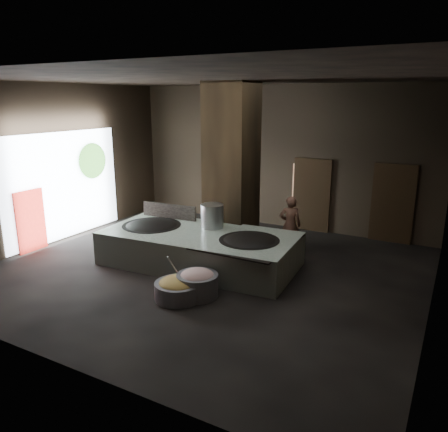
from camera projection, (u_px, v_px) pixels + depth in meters
The scene contains 28 objects.
floor at pixel (206, 271), 10.74m from camera, with size 10.00×9.00×0.10m, color black.
ceiling at pixel (204, 76), 9.54m from camera, with size 10.00×9.00×0.10m, color black.
back_wall at pixel (278, 157), 14.00m from camera, with size 10.00×0.10×4.50m, color black.
front_wall at pixel (42, 229), 6.29m from camera, with size 10.00×0.10×4.50m, color black.
left_wall at pixel (54, 164), 12.48m from camera, with size 0.10×9.00×4.50m, color black.
right_wall at pixel (446, 203), 7.80m from camera, with size 0.10×9.00×4.50m, color black.
pillar at pixel (231, 167), 11.89m from camera, with size 1.20×1.20×4.50m, color black.
hearth_platform at pixel (200, 248), 10.98m from camera, with size 4.81×2.30×0.84m, color beige.
platform_cap at pixel (199, 233), 10.88m from camera, with size 4.70×2.26×0.03m, color black.
wok_left at pixel (152, 228), 11.52m from camera, with size 1.51×1.51×0.42m, color black.
wok_left_rim at pixel (152, 226), 11.50m from camera, with size 1.55×1.55×0.05m, color black.
wok_right at pixel (249, 244), 10.31m from camera, with size 1.41×1.41×0.40m, color black.
wok_right_rim at pixel (249, 241), 10.29m from camera, with size 1.44×1.44×0.05m, color black.
stock_pot at pixel (212, 216), 11.24m from camera, with size 0.59×0.59×0.63m, color #A8ADB0.
splash_guard at pixel (169, 211), 12.13m from camera, with size 1.67×0.06×0.42m, color black.
cook at pixel (290, 225), 11.67m from camera, with size 0.58×0.37×1.58m, color brown.
veg_basin at pixel (178, 291), 9.12m from camera, with size 0.99×0.99×0.37m, color slate.
veg_fill at pixel (178, 283), 9.08m from camera, with size 0.81×0.81×0.25m, color #98A851.
ladle at pixel (176, 270), 9.22m from camera, with size 0.03×0.03×0.78m, color #A8ADB0.
meat_basin at pixel (197, 285), 9.23m from camera, with size 0.89×0.89×0.49m, color slate.
meat_fill at pixel (197, 276), 9.18m from camera, with size 0.74×0.74×0.28m, color tan.
doorway_near at pixel (312, 196), 13.66m from camera, with size 1.18×0.08×2.38m, color black.
doorway_near_glow at pixel (305, 197), 13.82m from camera, with size 0.88×0.04×2.08m, color #8C6647.
doorway_far at pixel (392, 205), 12.54m from camera, with size 1.18×0.08×2.38m, color black.
doorway_far_glow at pixel (395, 205), 12.73m from camera, with size 0.86×0.04×2.04m, color #8C6647.
left_opening at pixel (64, 186), 12.78m from camera, with size 0.04×4.20×3.10m, color white.
pavilion_sliver at pixel (31, 221), 11.84m from camera, with size 0.05×0.90×1.70m, color maroon.
tree_silhouette at pixel (93, 161), 13.51m from camera, with size 0.28×1.10×1.10m, color #194714.
Camera 1 is at (5.20, -8.57, 4.06)m, focal length 35.00 mm.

